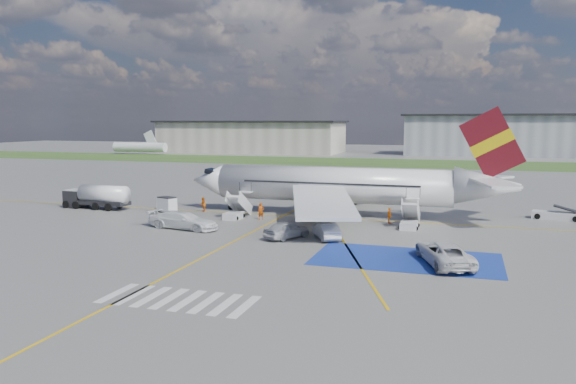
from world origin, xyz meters
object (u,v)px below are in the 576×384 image
object	(u,v)px
airliner	(346,185)
gpu_cart	(167,205)
fuel_tanker	(97,199)
car_silver_b	(326,231)
van_white_a	(444,249)
car_silver_a	(287,230)
belt_loader	(557,216)
van_white_b	(183,217)

from	to	relation	value
airliner	gpu_cart	xyz separation A→B (m)	(-20.05, -3.96, -2.59)
airliner	fuel_tanker	distance (m)	29.75
car_silver_b	van_white_a	bearing A→B (deg)	121.63
gpu_cart	car_silver_b	world-z (taller)	gpu_cart
airliner	car_silver_a	size ratio (longest dim) A/B	8.06
fuel_tanker	car_silver_b	xyz separation A→B (m)	(30.30, -8.58, -0.46)
belt_loader	car_silver_b	xyz separation A→B (m)	(-21.15, -17.07, 0.35)
belt_loader	van_white_a	bearing A→B (deg)	-103.56
van_white_a	van_white_b	size ratio (longest dim) A/B	1.04
fuel_tanker	gpu_cart	distance (m)	9.35
gpu_cart	belt_loader	xyz separation A→B (m)	(42.11, 8.38, -0.41)
belt_loader	car_silver_b	bearing A→B (deg)	-129.40
fuel_tanker	car_silver_a	world-z (taller)	fuel_tanker
fuel_tanker	gpu_cart	size ratio (longest dim) A/B	3.43
airliner	fuel_tanker	xyz separation A→B (m)	(-29.39, -4.07, -2.19)
fuel_tanker	van_white_b	distance (m)	17.81
airliner	van_white_a	bearing A→B (deg)	-58.84
gpu_cart	van_white_a	size ratio (longest dim) A/B	0.42
van_white_a	van_white_b	xyz separation A→B (m)	(-24.77, 6.34, 0.01)
gpu_cart	van_white_b	xyz separation A→B (m)	(6.50, -8.26, 0.31)
airliner	van_white_a	size ratio (longest dim) A/B	6.27
car_silver_b	van_white_b	distance (m)	14.47
car_silver_a	van_white_b	xyz separation A→B (m)	(-11.02, 1.29, 0.33)
airliner	car_silver_b	distance (m)	12.96
gpu_cart	car_silver_b	distance (m)	22.69
fuel_tanker	gpu_cart	xyz separation A→B (m)	(9.34, 0.11, -0.40)
airliner	van_white_a	world-z (taller)	airliner
belt_loader	car_silver_a	distance (m)	30.43
van_white_a	van_white_b	world-z (taller)	van_white_b
car_silver_b	van_white_b	size ratio (longest dim) A/B	0.79
airliner	gpu_cart	size ratio (longest dim) A/B	14.89
van_white_a	van_white_b	distance (m)	25.57
fuel_tanker	car_silver_a	bearing A→B (deg)	-16.53
van_white_b	belt_loader	bearing A→B (deg)	-55.18
car_silver_b	airliner	bearing A→B (deg)	-114.49
fuel_tanker	car_silver_b	world-z (taller)	fuel_tanker
fuel_tanker	belt_loader	distance (m)	52.15
fuel_tanker	belt_loader	world-z (taller)	fuel_tanker
belt_loader	van_white_a	world-z (taller)	van_white_a
fuel_tanker	van_white_b	bearing A→B (deg)	-24.39
belt_loader	van_white_b	xyz separation A→B (m)	(-35.61, -16.64, 0.72)
fuel_tanker	van_white_b	world-z (taller)	fuel_tanker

